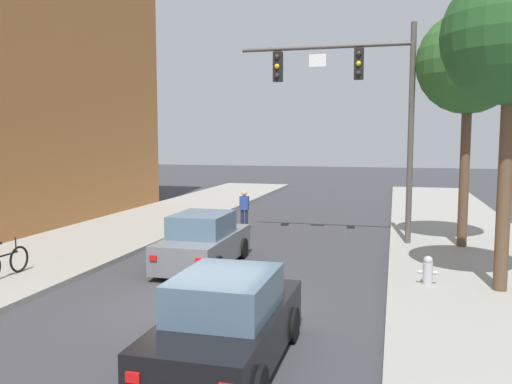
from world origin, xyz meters
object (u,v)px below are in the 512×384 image
object	(u,v)px
car_lead_grey	(204,242)
pedestrian_crossing_road	(244,208)
traffic_signal_mast	(361,94)
fire_hydrant	(428,270)
car_following_black	(228,324)
street_tree_second	(469,64)
street_tree_nearest	(512,38)
bicycle_leaning	(5,262)

from	to	relation	value
car_lead_grey	pedestrian_crossing_road	bearing A→B (deg)	94.96
traffic_signal_mast	pedestrian_crossing_road	size ratio (longest dim) A/B	4.57
traffic_signal_mast	fire_hydrant	size ratio (longest dim) A/B	10.42
car_following_black	pedestrian_crossing_road	size ratio (longest dim) A/B	2.59
car_following_black	street_tree_second	bearing A→B (deg)	65.66
car_lead_grey	traffic_signal_mast	bearing A→B (deg)	46.45
pedestrian_crossing_road	street_tree_nearest	xyz separation A→B (m)	(8.44, -7.24, 5.14)
car_lead_grey	fire_hydrant	distance (m)	6.32
street_tree_nearest	street_tree_second	distance (m)	5.31
bicycle_leaning	car_lead_grey	bearing A→B (deg)	34.13
bicycle_leaning	car_following_black	bearing A→B (deg)	-25.26
street_tree_nearest	car_following_black	bearing A→B (deg)	-133.35
fire_hydrant	street_tree_nearest	world-z (taller)	street_tree_nearest
fire_hydrant	street_tree_second	world-z (taller)	street_tree_second
fire_hydrant	car_following_black	bearing A→B (deg)	-122.18
car_following_black	street_tree_second	world-z (taller)	street_tree_second
car_lead_grey	fire_hydrant	world-z (taller)	car_lead_grey
car_following_black	fire_hydrant	size ratio (longest dim) A/B	5.90
bicycle_leaning	traffic_signal_mast	bearing A→B (deg)	40.71
bicycle_leaning	street_tree_nearest	size ratio (longest dim) A/B	0.23
car_following_black	bicycle_leaning	bearing A→B (deg)	154.74
car_following_black	street_tree_nearest	distance (m)	9.15
bicycle_leaning	street_tree_second	world-z (taller)	street_tree_second
street_tree_nearest	street_tree_second	bearing A→B (deg)	92.79
car_lead_grey	street_tree_second	xyz separation A→B (m)	(7.64, 4.32, 5.48)
car_following_black	bicycle_leaning	size ratio (longest dim) A/B	2.40
pedestrian_crossing_road	bicycle_leaning	size ratio (longest dim) A/B	0.93
fire_hydrant	street_tree_nearest	bearing A→B (deg)	-2.95
pedestrian_crossing_road	car_lead_grey	bearing A→B (deg)	-85.04
car_lead_grey	car_following_black	xyz separation A→B (m)	(2.80, -6.39, 0.00)
street_tree_nearest	bicycle_leaning	bearing A→B (deg)	-170.75
street_tree_nearest	traffic_signal_mast	bearing A→B (deg)	124.33
street_tree_second	car_lead_grey	bearing A→B (deg)	-150.52
car_lead_grey	fire_hydrant	xyz separation A→B (m)	(6.25, -0.90, -0.22)
traffic_signal_mast	fire_hydrant	bearing A→B (deg)	-68.98
car_following_black	pedestrian_crossing_road	xyz separation A→B (m)	(-3.34, 12.64, 0.19)
pedestrian_crossing_road	street_tree_nearest	size ratio (longest dim) A/B	0.22
car_lead_grey	car_following_black	world-z (taller)	same
bicycle_leaning	street_tree_nearest	world-z (taller)	street_tree_nearest
traffic_signal_mast	street_tree_second	distance (m)	3.55
car_following_black	fire_hydrant	distance (m)	6.49
pedestrian_crossing_road	street_tree_second	distance (m)	9.93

